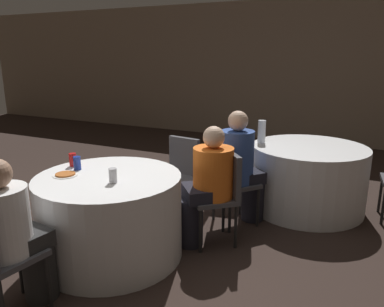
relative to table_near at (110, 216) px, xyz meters
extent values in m
plane|color=#332621|center=(0.03, 0.13, -0.37)|extent=(16.00, 16.00, 0.00)
cube|color=gray|center=(0.03, 5.33, 1.03)|extent=(16.00, 0.06, 2.80)
cylinder|color=white|center=(0.00, 0.00, 0.00)|extent=(1.26, 1.26, 0.75)
cylinder|color=white|center=(1.39, 1.85, 0.00)|extent=(1.29, 1.29, 0.75)
cube|color=#47474C|center=(0.72, 0.62, 0.07)|extent=(0.56, 0.56, 0.04)
cube|color=#47474C|center=(0.86, 0.73, 0.30)|extent=(0.28, 0.32, 0.41)
cylinder|color=black|center=(0.70, 0.38, -0.16)|extent=(0.03, 0.03, 0.42)
cylinder|color=black|center=(0.48, 0.63, -0.16)|extent=(0.03, 0.03, 0.42)
cylinder|color=black|center=(0.96, 0.60, -0.16)|extent=(0.03, 0.03, 0.42)
cylinder|color=black|center=(0.74, 0.86, -0.16)|extent=(0.03, 0.03, 0.42)
cube|color=#47474C|center=(0.14, 0.94, 0.07)|extent=(0.46, 0.46, 0.04)
cube|color=#47474C|center=(0.17, 1.12, 0.30)|extent=(0.38, 0.11, 0.41)
cylinder|color=black|center=(0.28, 0.74, -0.16)|extent=(0.03, 0.03, 0.42)
cylinder|color=black|center=(-0.05, 0.79, -0.16)|extent=(0.03, 0.03, 0.42)
cylinder|color=black|center=(0.34, 1.08, -0.16)|extent=(0.03, 0.03, 0.42)
cylinder|color=black|center=(0.00, 1.13, -0.16)|extent=(0.03, 0.03, 0.42)
cube|color=#47474C|center=(-0.12, -0.94, 0.07)|extent=(0.45, 0.45, 0.04)
cylinder|color=black|center=(-0.27, -0.75, -0.16)|extent=(0.03, 0.03, 0.42)
cylinder|color=black|center=(0.07, -0.79, -0.16)|extent=(0.03, 0.03, 0.42)
cube|color=#47474C|center=(0.44, 1.68, 0.07)|extent=(0.46, 0.46, 0.04)
cube|color=#47474C|center=(0.26, 1.65, 0.30)|extent=(0.12, 0.38, 0.41)
cylinder|color=black|center=(0.58, 1.88, -0.16)|extent=(0.03, 0.03, 0.42)
cylinder|color=black|center=(0.64, 1.54, -0.16)|extent=(0.03, 0.03, 0.42)
cylinder|color=black|center=(0.24, 1.82, -0.16)|extent=(0.03, 0.03, 0.42)
cylinder|color=black|center=(0.30, 1.49, -0.16)|extent=(0.03, 0.03, 0.42)
cylinder|color=black|center=(2.20, 1.75, -0.16)|extent=(0.03, 0.03, 0.42)
cylinder|color=black|center=(2.17, 2.09, -0.16)|extent=(0.03, 0.03, 0.42)
cube|color=#47474C|center=(0.78, 1.10, 0.07)|extent=(0.56, 0.56, 0.04)
cube|color=#47474C|center=(0.67, 0.96, 0.30)|extent=(0.33, 0.28, 0.41)
cylinder|color=black|center=(0.76, 1.34, -0.16)|extent=(0.03, 0.03, 0.42)
cylinder|color=black|center=(1.02, 1.13, -0.16)|extent=(0.03, 0.03, 0.42)
cylinder|color=black|center=(0.54, 1.08, -0.16)|extent=(0.03, 0.03, 0.42)
cylinder|color=black|center=(0.81, 0.86, -0.16)|extent=(0.03, 0.03, 0.42)
cylinder|color=black|center=(0.55, 0.47, -0.14)|extent=(0.24, 0.24, 0.46)
cube|color=black|center=(0.64, 0.54, 0.14)|extent=(0.47, 0.48, 0.12)
cylinder|color=orange|center=(0.72, 0.62, 0.33)|extent=(0.38, 0.38, 0.47)
sphere|color=#DBB293|center=(0.72, 0.62, 0.66)|extent=(0.20, 0.20, 0.20)
cylinder|color=black|center=(0.92, 1.27, -0.14)|extent=(0.24, 0.24, 0.46)
cube|color=black|center=(0.85, 1.19, 0.14)|extent=(0.46, 0.46, 0.12)
cylinder|color=#33519E|center=(0.78, 1.10, 0.36)|extent=(0.35, 0.35, 0.54)
sphere|color=#DBB293|center=(0.78, 1.10, 0.74)|extent=(0.20, 0.20, 0.20)
cylinder|color=#282828|center=(-0.10, -0.72, -0.14)|extent=(0.24, 0.24, 0.46)
cube|color=#282828|center=(-0.11, -0.83, 0.14)|extent=(0.37, 0.36, 0.12)
cylinder|color=white|center=(-0.12, -0.94, 0.32)|extent=(0.35, 0.35, 0.47)
cylinder|color=white|center=(-0.34, -0.14, 0.38)|extent=(0.21, 0.21, 0.01)
cylinder|color=#B25B23|center=(-0.34, -0.14, 0.39)|extent=(0.17, 0.17, 0.01)
cylinder|color=silver|center=(0.15, -0.12, 0.43)|extent=(0.07, 0.07, 0.12)
cylinder|color=red|center=(-0.48, 0.10, 0.43)|extent=(0.07, 0.07, 0.12)
cylinder|color=#1E38A5|center=(-0.36, 0.03, 0.43)|extent=(0.07, 0.07, 0.12)
cylinder|color=silver|center=(0.85, 1.77, 0.51)|extent=(0.09, 0.09, 0.27)
camera|label=1|loc=(1.96, -2.43, 1.39)|focal=35.00mm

